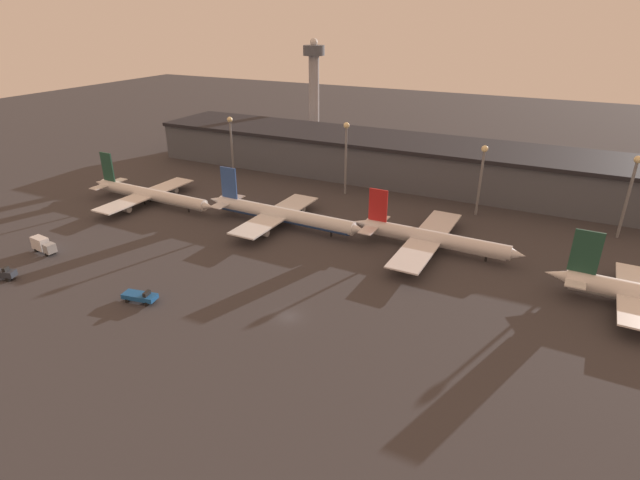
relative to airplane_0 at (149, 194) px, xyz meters
name	(u,v)px	position (x,y,z in m)	size (l,w,h in m)	color
ground	(289,317)	(66.85, -34.50, -2.91)	(600.00, 600.00, 0.00)	#383538
terminal_building	(424,163)	(66.85, 55.47, 3.96)	(195.88, 28.06, 13.66)	#4C515B
airplane_0	(149,194)	(0.00, 0.00, 0.00)	(46.63, 33.80, 13.46)	white
airplane_1	(281,215)	(43.38, 2.65, 0.28)	(47.97, 32.72, 13.77)	white
airplane_2	(432,238)	(82.98, 5.64, 0.14)	(41.54, 37.53, 13.03)	silver
service_vehicle_0	(0,273)	(4.70, -49.13, -1.54)	(6.98, 4.20, 2.90)	#282D38
service_vehicle_1	(140,296)	(38.09, -42.74, -1.74)	(7.16, 3.74, 2.49)	#195199
service_vehicle_2	(43,245)	(1.40, -36.35, -0.91)	(7.15, 3.01, 3.63)	#9EA3A8
lamp_post_0	(231,138)	(6.04, 33.78, 10.37)	(1.80, 1.80, 20.31)	slate
lamp_post_1	(346,149)	(48.22, 33.78, 11.47)	(1.80, 1.80, 22.26)	slate
lamp_post_2	(482,170)	(88.32, 33.78, 10.03)	(1.80, 1.80, 19.71)	slate
lamp_post_3	(631,186)	(123.26, 33.78, 10.80)	(1.80, 1.80, 21.08)	slate
control_tower	(314,82)	(6.39, 94.67, 21.62)	(9.00, 9.00, 42.18)	#99999E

